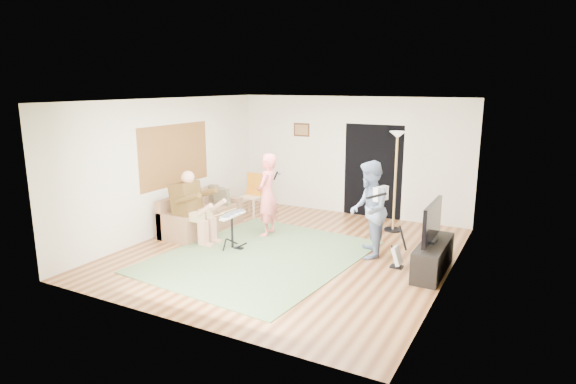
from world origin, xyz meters
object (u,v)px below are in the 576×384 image
(drum_kit, at_px, (232,233))
(guitar_spare, at_px, (397,256))
(tv_cabinet, at_px, (433,257))
(dining_chair, at_px, (252,201))
(torchiere_lamp, at_px, (396,164))
(television, at_px, (432,221))
(sofa, at_px, (199,218))
(singer, at_px, (267,195))
(guitarist, at_px, (369,209))

(drum_kit, relative_size, guitar_spare, 0.95)
(tv_cabinet, bearing_deg, drum_kit, -170.76)
(guitar_spare, relative_size, dining_chair, 0.75)
(torchiere_lamp, height_order, dining_chair, torchiere_lamp)
(television, bearing_deg, dining_chair, 160.41)
(torchiere_lamp, bearing_deg, sofa, -152.87)
(torchiere_lamp, bearing_deg, tv_cabinet, -57.96)
(torchiere_lamp, relative_size, tv_cabinet, 1.46)
(singer, xyz_separation_m, television, (3.30, -0.44, 0.03))
(guitar_spare, distance_m, dining_chair, 4.19)
(torchiere_lamp, distance_m, tv_cabinet, 2.54)
(guitar_spare, distance_m, tv_cabinet, 0.56)
(sofa, height_order, drum_kit, sofa)
(guitarist, relative_size, torchiere_lamp, 0.83)
(guitarist, distance_m, dining_chair, 3.54)
(guitarist, bearing_deg, singer, -115.10)
(guitar_spare, xyz_separation_m, torchiere_lamp, (-0.64, 1.99, 1.20))
(singer, bearing_deg, drum_kit, -17.49)
(tv_cabinet, distance_m, television, 0.60)
(guitarist, bearing_deg, dining_chair, -131.80)
(torchiere_lamp, distance_m, television, 2.30)
(tv_cabinet, bearing_deg, guitarist, 169.17)
(singer, bearing_deg, tv_cabinet, 73.82)
(guitarist, bearing_deg, television, 59.19)
(sofa, bearing_deg, torchiere_lamp, 27.13)
(singer, xyz_separation_m, torchiere_lamp, (2.15, 1.48, 0.58))
(sofa, height_order, torchiere_lamp, torchiere_lamp)
(guitar_spare, relative_size, television, 0.64)
(guitarist, relative_size, guitar_spare, 2.35)
(guitar_spare, bearing_deg, guitarist, 154.34)
(sofa, distance_m, television, 4.77)
(guitarist, bearing_deg, tv_cabinet, 59.66)
(drum_kit, bearing_deg, torchiere_lamp, 47.23)
(dining_chair, xyz_separation_m, tv_cabinet, (4.41, -1.55, -0.09))
(drum_kit, relative_size, tv_cabinet, 0.49)
(drum_kit, bearing_deg, singer, 81.25)
(tv_cabinet, xyz_separation_m, television, (-0.05, -0.00, 0.60))
(dining_chair, bearing_deg, drum_kit, -66.57)
(television, bearing_deg, drum_kit, -170.63)
(sofa, distance_m, tv_cabinet, 4.78)
(drum_kit, relative_size, guitarist, 0.40)
(dining_chair, bearing_deg, singer, -46.10)
(drum_kit, relative_size, television, 0.61)
(tv_cabinet, bearing_deg, singer, 172.56)
(singer, height_order, television, singer)
(sofa, height_order, guitar_spare, sofa)
(singer, height_order, guitarist, guitarist)
(dining_chair, bearing_deg, torchiere_lamp, 6.67)
(tv_cabinet, bearing_deg, television, -180.00)
(singer, relative_size, dining_chair, 1.71)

